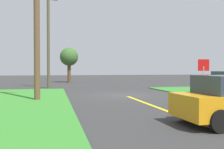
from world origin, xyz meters
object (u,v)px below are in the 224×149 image
object	(u,v)px
stop_sign	(204,70)
utility_pole_near	(37,19)
utility_pole_mid	(48,38)
oak_tree_left	(69,57)
car_on_crossroad	(223,80)

from	to	relation	value
stop_sign	utility_pole_near	bearing A→B (deg)	7.53
utility_pole_mid	oak_tree_left	bearing A→B (deg)	76.18
car_on_crossroad	utility_pole_near	xyz separation A→B (m)	(-15.71, -5.41, 3.89)
stop_sign	oak_tree_left	world-z (taller)	oak_tree_left
car_on_crossroad	utility_pole_near	world-z (taller)	utility_pole_near
stop_sign	utility_pole_near	size ratio (longest dim) A/B	0.27
car_on_crossroad	stop_sign	bearing A→B (deg)	137.97
stop_sign	utility_pole_near	distance (m)	11.04
utility_pole_near	oak_tree_left	bearing A→B (deg)	81.87
utility_pole_mid	stop_sign	bearing A→B (deg)	-44.76
utility_pole_near	utility_pole_mid	size ratio (longest dim) A/B	1.00
stop_sign	car_on_crossroad	size ratio (longest dim) A/B	0.63
car_on_crossroad	utility_pole_mid	world-z (taller)	utility_pole_mid
car_on_crossroad	oak_tree_left	bearing A→B (deg)	42.70
car_on_crossroad	utility_pole_mid	distance (m)	16.52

